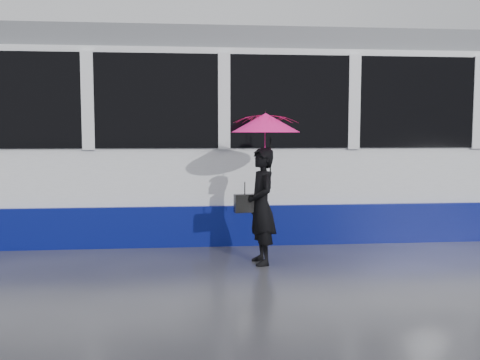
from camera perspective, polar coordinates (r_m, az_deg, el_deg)
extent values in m
plane|color=#2C2C31|center=(7.03, -0.34, -9.20)|extent=(90.00, 90.00, 0.00)
cube|color=#3F3D38|center=(8.76, -1.39, -6.26)|extent=(34.00, 0.07, 0.02)
cube|color=#3F3D38|center=(10.17, -1.97, -4.66)|extent=(34.00, 0.07, 0.02)
cube|color=white|center=(9.77, 12.64, 3.75)|extent=(24.00, 2.40, 2.95)
cube|color=navy|center=(9.87, 12.50, -3.32)|extent=(24.00, 2.56, 0.62)
cube|color=black|center=(9.78, 12.72, 7.70)|extent=(23.00, 2.48, 1.40)
cube|color=slate|center=(9.87, 12.83, 13.36)|extent=(23.60, 2.20, 0.35)
imported|color=black|center=(7.04, 2.31, -2.80)|extent=(0.45, 0.61, 1.54)
imported|color=#FF159F|center=(6.98, 2.74, 4.15)|extent=(0.96, 0.98, 0.77)
cone|color=#FF159F|center=(6.98, 2.75, 6.12)|extent=(1.04, 1.04, 0.25)
cylinder|color=black|center=(6.98, 2.76, 7.31)|extent=(0.01, 0.01, 0.06)
cylinder|color=black|center=(7.02, 3.26, 1.80)|extent=(0.02, 0.02, 0.67)
cube|color=black|center=(7.03, 0.51, -2.51)|extent=(0.29, 0.16, 0.24)
cylinder|color=black|center=(7.00, 0.51, -0.81)|extent=(0.01, 0.01, 0.18)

